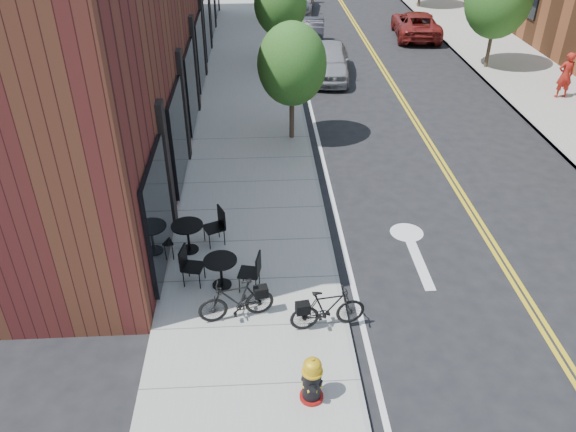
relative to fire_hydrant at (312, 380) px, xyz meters
name	(u,v)px	position (x,y,z in m)	size (l,w,h in m)	color
ground	(348,326)	(0.93, 1.85, -0.58)	(120.00, 120.00, 0.00)	black
sidewalk_near	(250,127)	(-1.07, 11.85, -0.52)	(4.00, 70.00, 0.12)	#9E9B93
building_near	(127,2)	(-5.57, 15.85, 2.92)	(5.00, 28.00, 7.00)	#4B1918
tree_near_a	(292,64)	(0.33, 10.85, 2.03)	(2.20, 2.20, 3.81)	#382B1E
tree_near_b	(280,4)	(0.33, 18.85, 2.14)	(2.30, 2.30, 3.98)	#382B1E
fire_hydrant	(312,380)	(0.00, 0.00, 0.00)	(0.56, 0.56, 0.96)	maroon
bicycle_left	(236,300)	(-1.34, 2.11, 0.01)	(0.44, 1.56, 0.94)	black
bicycle_right	(328,309)	(0.48, 1.76, 0.01)	(0.44, 1.54, 0.93)	black
bistro_set_b	(221,269)	(-1.69, 3.16, 0.00)	(1.74, 0.87, 0.91)	black
bistro_set_c	(188,234)	(-2.53, 4.53, 0.02)	(1.77, 1.11, 0.94)	black
parked_car_a	(329,61)	(2.32, 17.15, 0.15)	(1.72, 4.29, 1.46)	gray
parked_car_b	(307,36)	(1.73, 21.06, 0.16)	(1.56, 4.47, 1.47)	black
parked_car_far	(416,24)	(7.66, 23.31, 0.08)	(2.18, 4.73, 1.31)	maroon
pedestrian	(565,75)	(11.11, 13.97, 0.43)	(0.64, 0.42, 1.76)	#A31F15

